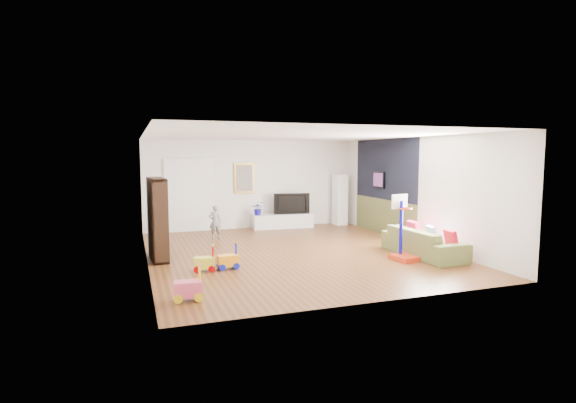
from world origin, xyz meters
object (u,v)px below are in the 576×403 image
object	(u,v)px
basketball_hoop	(406,228)
bookshelf	(157,219)
media_console	(283,221)
sofa	(423,242)

from	to	relation	value
basketball_hoop	bookshelf	bearing A→B (deg)	150.90
media_console	sofa	world-z (taller)	sofa
bookshelf	sofa	xyz separation A→B (m)	(5.61, -1.69, -0.57)
sofa	basketball_hoop	xyz separation A→B (m)	(-0.60, -0.20, 0.40)
bookshelf	sofa	distance (m)	5.88
media_console	bookshelf	bearing A→B (deg)	-139.05
bookshelf	sofa	size ratio (longest dim) A/B	0.83
media_console	bookshelf	size ratio (longest dim) A/B	1.06
bookshelf	sofa	world-z (taller)	bookshelf
sofa	basketball_hoop	size ratio (longest dim) A/B	1.50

